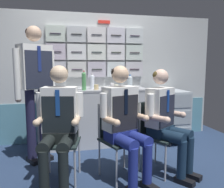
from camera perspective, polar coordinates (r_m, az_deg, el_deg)
ground at (r=2.92m, az=0.82°, el=-19.51°), size 4.80×4.80×0.04m
galley_bulkhead at (r=3.96m, az=-3.83°, el=4.19°), size 4.20×0.14×2.15m
galley_counter at (r=3.75m, az=-4.59°, el=-5.66°), size 1.75×0.53×0.91m
service_trolley at (r=4.04m, az=14.51°, el=-4.80°), size 0.40×0.65×0.87m
folding_chair_left at (r=2.72m, az=-12.30°, el=-9.39°), size 0.47×0.47×0.85m
crew_member_left at (r=2.52m, az=-13.14°, el=-6.21°), size 0.52×0.67×1.29m
folding_chair_center at (r=2.71m, az=1.05°, el=-9.27°), size 0.51×0.51×0.85m
crew_member_center at (r=2.54m, az=3.07°, el=-6.00°), size 0.55×0.69×1.29m
folding_chair_right at (r=2.89m, az=10.40°, el=-8.33°), size 0.55×0.55×0.85m
crew_member_right at (r=2.77m, az=13.29°, el=-5.65°), size 0.60×0.66×1.25m
crew_member_standing at (r=3.17m, az=-18.48°, el=3.23°), size 0.49×0.41×1.79m
water_bottle_clear at (r=3.49m, az=-7.01°, el=3.25°), size 0.06×0.06×0.30m
water_bottle_tall at (r=3.74m, az=-4.94°, el=3.13°), size 0.07×0.07×0.24m
water_bottle_short at (r=3.73m, az=4.49°, el=3.00°), size 0.08×0.08×0.23m
coffee_cup_spare at (r=3.87m, az=0.02°, el=2.19°), size 0.07×0.07×0.08m
paper_cup_tan at (r=3.56m, az=-3.94°, el=1.76°), size 0.07×0.07×0.08m
paper_cup_blue at (r=3.81m, az=1.08°, el=2.00°), size 0.07×0.07×0.06m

